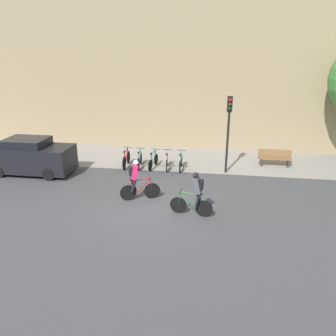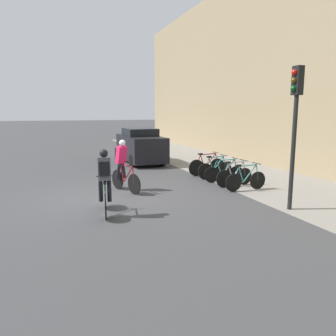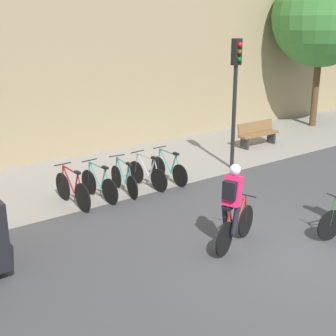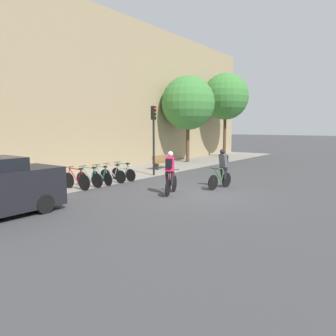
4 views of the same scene
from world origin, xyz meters
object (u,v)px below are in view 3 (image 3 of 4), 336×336
(parked_bike_2, at_px, (124,179))
(parked_bike_4, at_px, (169,169))
(parked_bike_0, at_px, (72,190))
(parked_bike_1, at_px, (99,184))
(parked_bike_3, at_px, (147,174))
(traffic_light_pole, at_px, (236,81))
(bench, at_px, (258,133))
(cyclist_pink, at_px, (233,205))

(parked_bike_2, xyz_separation_m, parked_bike_4, (1.50, 0.00, 0.01))
(parked_bike_0, height_order, parked_bike_1, parked_bike_0)
(parked_bike_0, bearing_deg, parked_bike_3, -0.01)
(parked_bike_0, bearing_deg, traffic_light_pole, -1.33)
(parked_bike_1, distance_m, parked_bike_3, 1.50)
(parked_bike_0, height_order, bench, parked_bike_0)
(parked_bike_3, bearing_deg, bench, 12.68)
(cyclist_pink, xyz_separation_m, parked_bike_1, (-0.80, 4.05, -0.55))
(bench, bearing_deg, parked_bike_3, -167.32)
(parked_bike_2, height_order, parked_bike_3, parked_bike_3)
(cyclist_pink, distance_m, parked_bike_0, 4.37)
(cyclist_pink, relative_size, parked_bike_1, 1.10)
(parked_bike_1, distance_m, parked_bike_4, 2.25)
(bench, bearing_deg, parked_bike_0, -170.79)
(cyclist_pink, bearing_deg, traffic_light_pole, 45.76)
(bench, bearing_deg, parked_bike_1, -169.86)
(parked_bike_4, bearing_deg, parked_bike_2, -179.98)
(parked_bike_4, xyz_separation_m, traffic_light_pole, (2.38, -0.12, 2.32))
(bench, bearing_deg, parked_bike_2, -168.72)
(parked_bike_2, bearing_deg, parked_bike_3, 0.08)
(cyclist_pink, distance_m, bench, 8.43)
(parked_bike_0, xyz_separation_m, parked_bike_1, (0.75, 0.00, -0.02))
(parked_bike_0, height_order, traffic_light_pole, traffic_light_pole)
(parked_bike_2, bearing_deg, parked_bike_0, 179.94)
(parked_bike_2, xyz_separation_m, traffic_light_pole, (3.88, -0.12, 2.32))
(parked_bike_0, xyz_separation_m, bench, (8.05, 1.30, 0.06))
(parked_bike_0, bearing_deg, parked_bike_1, 0.00)
(traffic_light_pole, relative_size, bench, 2.22)
(parked_bike_2, bearing_deg, traffic_light_pole, -1.83)
(traffic_light_pole, bearing_deg, parked_bike_2, 178.17)
(cyclist_pink, height_order, parked_bike_1, cyclist_pink)
(parked_bike_1, bearing_deg, parked_bike_3, -0.02)
(traffic_light_pole, distance_m, bench, 3.76)
(parked_bike_3, bearing_deg, traffic_light_pole, -2.28)
(parked_bike_2, height_order, bench, parked_bike_2)
(parked_bike_1, height_order, parked_bike_3, parked_bike_1)
(parked_bike_2, relative_size, traffic_light_pole, 0.42)
(traffic_light_pole, height_order, bench, traffic_light_pole)
(parked_bike_1, bearing_deg, cyclist_pink, -78.81)
(parked_bike_0, relative_size, bench, 0.99)
(parked_bike_1, bearing_deg, parked_bike_0, -180.00)
(parked_bike_0, distance_m, parked_bike_4, 3.00)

